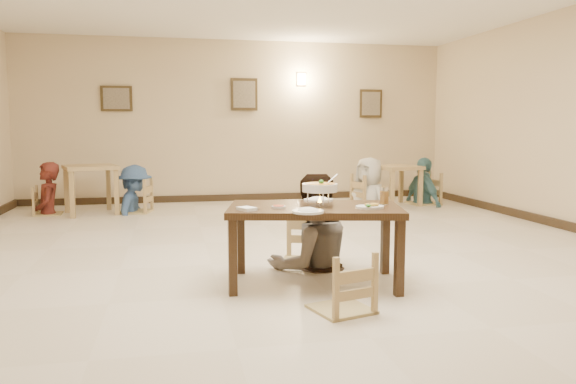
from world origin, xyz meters
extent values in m
plane|color=beige|center=(0.00, 0.00, 0.00)|extent=(10.00, 10.00, 0.00)
plane|color=beige|center=(0.00, 5.00, 1.50)|extent=(10.00, 0.00, 10.00)
cube|color=#2E2115|center=(0.00, 4.97, 0.06)|extent=(8.00, 0.06, 0.12)
cube|color=#382B17|center=(-2.20, 4.96, 1.90)|extent=(0.55, 0.03, 0.45)
cube|color=gray|center=(-2.20, 4.94, 1.90)|extent=(0.45, 0.01, 0.37)
cube|color=#382B17|center=(0.10, 4.96, 2.00)|extent=(0.50, 0.03, 0.60)
cube|color=gray|center=(0.10, 4.94, 2.00)|extent=(0.41, 0.01, 0.49)
cube|color=#382B17|center=(2.60, 4.96, 1.85)|extent=(0.45, 0.03, 0.55)
cube|color=gray|center=(2.60, 4.94, 1.85)|extent=(0.37, 0.01, 0.45)
cube|color=#FFD88C|center=(1.20, 4.96, 2.30)|extent=(0.16, 0.05, 0.22)
cube|color=#382514|center=(-0.04, -0.88, 0.67)|extent=(1.64, 1.14, 0.06)
cube|color=#382514|center=(-0.79, -1.09, 0.32)|extent=(0.07, 0.07, 0.64)
cube|color=#382514|center=(0.55, -1.38, 0.32)|extent=(0.07, 0.07, 0.64)
cube|color=#382514|center=(-0.64, -0.38, 0.32)|extent=(0.07, 0.07, 0.64)
cube|color=#382514|center=(0.70, -0.68, 0.32)|extent=(0.07, 0.07, 0.64)
cube|color=tan|center=(0.05, -0.13, 0.47)|extent=(0.48, 0.48, 0.05)
cube|color=tan|center=(-0.03, -1.64, 0.40)|extent=(0.41, 0.41, 0.04)
imported|color=gray|center=(0.09, -0.26, 0.93)|extent=(1.00, 0.84, 1.86)
torus|color=silver|center=(0.00, -0.90, 0.83)|extent=(0.24, 0.24, 0.01)
cylinder|color=silver|center=(0.00, -0.90, 0.72)|extent=(0.06, 0.06, 0.04)
cone|color=#FFA526|center=(0.00, -0.90, 0.76)|extent=(0.04, 0.04, 0.05)
cylinder|color=white|center=(0.00, -0.90, 0.86)|extent=(0.31, 0.31, 0.07)
cylinder|color=#C17111|center=(0.00, -0.90, 0.89)|extent=(0.27, 0.27, 0.02)
sphere|color=#2D7223|center=(0.01, -0.91, 0.91)|extent=(0.04, 0.04, 0.04)
cylinder|color=silver|center=(0.12, -0.84, 0.92)|extent=(0.14, 0.09, 0.10)
cylinder|color=silver|center=(0.09, -0.85, 0.76)|extent=(0.01, 0.01, 0.14)
cylinder|color=silver|center=(-0.09, -0.85, 0.76)|extent=(0.01, 0.01, 0.14)
cylinder|color=silver|center=(0.00, -1.01, 0.76)|extent=(0.01, 0.01, 0.14)
cylinder|color=white|center=(0.07, -0.57, 0.71)|extent=(0.28, 0.28, 0.02)
ellipsoid|color=white|center=(0.07, -0.57, 0.72)|extent=(0.18, 0.15, 0.06)
cylinder|color=white|center=(-0.19, -1.24, 0.71)|extent=(0.26, 0.26, 0.02)
ellipsoid|color=white|center=(-0.19, -1.24, 0.72)|extent=(0.17, 0.14, 0.06)
cylinder|color=white|center=(0.39, -1.11, 0.71)|extent=(0.25, 0.25, 0.02)
sphere|color=#2D7223|center=(0.35, -1.18, 0.73)|extent=(0.04, 0.04, 0.04)
cylinder|color=white|center=(-0.38, -0.95, 0.71)|extent=(0.12, 0.12, 0.02)
cylinder|color=#A2230B|center=(-0.38, -0.95, 0.72)|extent=(0.09, 0.09, 0.01)
cube|color=white|center=(-0.66, -1.02, 0.71)|extent=(0.17, 0.19, 0.03)
cube|color=silver|center=(-0.61, -0.95, 0.71)|extent=(0.08, 0.15, 0.01)
cube|color=silver|center=(-0.59, -0.95, 0.71)|extent=(0.08, 0.15, 0.01)
cylinder|color=white|center=(0.60, -0.90, 0.78)|extent=(0.08, 0.08, 0.16)
cylinder|color=orange|center=(0.60, -0.90, 0.76)|extent=(0.07, 0.07, 0.12)
cube|color=tan|center=(-2.54, 3.80, 0.75)|extent=(0.97, 0.97, 0.06)
cube|color=tan|center=(-2.76, 3.39, 0.36)|extent=(0.07, 0.07, 0.72)
cube|color=tan|center=(-2.12, 3.58, 0.36)|extent=(0.07, 0.07, 0.72)
cube|color=tan|center=(-2.95, 4.02, 0.36)|extent=(0.07, 0.07, 0.72)
cube|color=tan|center=(-2.31, 4.21, 0.36)|extent=(0.07, 0.07, 0.72)
cube|color=tan|center=(2.67, 3.75, 0.68)|extent=(0.83, 0.83, 0.06)
cube|color=tan|center=(2.44, 3.40, 0.32)|extent=(0.07, 0.07, 0.65)
cube|color=tan|center=(3.02, 3.52, 0.32)|extent=(0.07, 0.07, 0.65)
cube|color=tan|center=(2.33, 3.98, 0.32)|extent=(0.07, 0.07, 0.65)
cube|color=tan|center=(2.90, 4.10, 0.32)|extent=(0.07, 0.07, 0.65)
cube|color=tan|center=(-3.21, 3.85, 0.40)|extent=(0.41, 0.41, 0.04)
cube|color=tan|center=(-1.86, 3.82, 0.48)|extent=(0.49, 0.49, 0.05)
cube|color=tan|center=(2.14, 3.73, 0.49)|extent=(0.50, 0.50, 0.05)
cube|color=tan|center=(3.20, 3.78, 0.49)|extent=(0.51, 0.51, 0.05)
imported|color=#5A201A|center=(-3.21, 3.85, 0.84)|extent=(0.50, 0.67, 1.68)
imported|color=#416396|center=(-1.86, 3.82, 0.78)|extent=(0.79, 1.11, 1.56)
imported|color=silver|center=(2.14, 3.73, 0.86)|extent=(0.84, 0.99, 1.73)
imported|color=teal|center=(3.20, 3.78, 0.85)|extent=(0.57, 1.05, 1.70)
camera|label=1|loc=(-1.27, -5.61, 1.39)|focal=35.00mm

